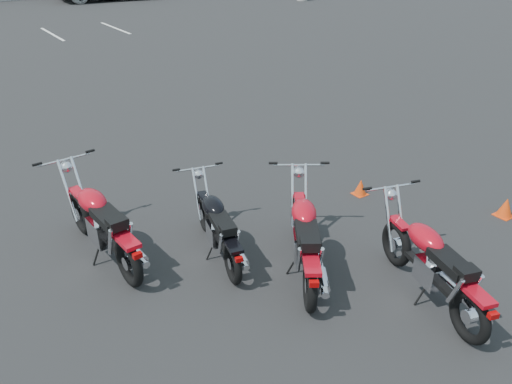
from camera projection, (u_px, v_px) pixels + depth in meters
ground at (268, 251)px, 7.22m from camera, size 120.00×120.00×0.00m
motorcycle_front_red at (102, 224)px, 6.87m from camera, size 0.92×2.38×1.17m
motorcycle_second_black at (218, 227)px, 6.96m from camera, size 0.90×2.00×0.98m
motorcycle_third_red at (305, 238)px, 6.59m from camera, size 1.65×2.14×1.13m
motorcycle_rear_red at (432, 264)px, 6.08m from camera, size 1.12×2.22×1.09m
training_cone_near at (360, 187)px, 8.74m from camera, size 0.24×0.24×0.28m
training_cone_far at (506, 207)px, 8.06m from camera, size 0.27×0.27×0.32m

